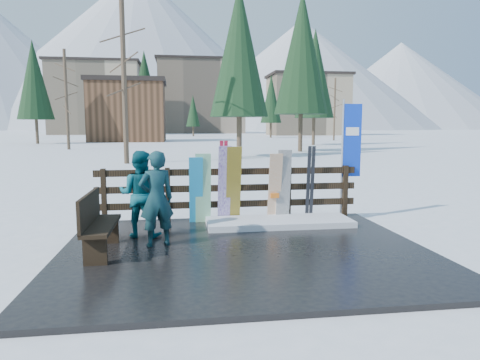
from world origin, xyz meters
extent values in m
plane|color=white|center=(0.00, 0.00, 0.00)|extent=(700.00, 700.00, 0.00)
cube|color=black|center=(0.00, 0.00, 0.04)|extent=(6.00, 5.00, 0.08)
cube|color=black|center=(-2.60, 2.20, 0.66)|extent=(0.10, 0.10, 1.15)
cube|color=black|center=(-1.30, 2.20, 0.66)|extent=(0.10, 0.10, 1.15)
cube|color=black|center=(0.00, 2.20, 0.66)|extent=(0.10, 0.10, 1.15)
cube|color=black|center=(1.30, 2.20, 0.66)|extent=(0.10, 0.10, 1.15)
cube|color=black|center=(2.60, 2.20, 0.66)|extent=(0.10, 0.10, 1.15)
cube|color=black|center=(0.00, 2.20, 0.43)|extent=(5.60, 0.05, 0.14)
cube|color=black|center=(0.00, 2.20, 0.78)|extent=(5.60, 0.05, 0.14)
cube|color=black|center=(0.00, 2.20, 1.13)|extent=(5.60, 0.05, 0.14)
cube|color=white|center=(0.96, 1.60, 0.14)|extent=(2.96, 1.00, 0.12)
cube|color=black|center=(-2.28, 0.06, 0.53)|extent=(0.40, 1.50, 0.06)
cube|color=black|center=(-2.28, -0.54, 0.30)|extent=(0.34, 0.06, 0.45)
cube|color=black|center=(-2.28, 0.66, 0.30)|extent=(0.34, 0.06, 0.45)
cube|color=black|center=(-2.46, 0.06, 0.80)|extent=(0.05, 1.50, 0.50)
cube|color=#1F98D4|center=(-0.72, 1.98, 0.78)|extent=(0.28, 0.31, 1.39)
cube|color=white|center=(-0.57, 1.98, 0.81)|extent=(0.32, 0.26, 1.46)
cube|color=yellow|center=(0.06, 1.98, 0.88)|extent=(0.31, 0.39, 1.60)
cube|color=white|center=(-0.13, 1.98, 0.89)|extent=(0.26, 0.38, 1.62)
cube|color=black|center=(1.14, 1.98, 0.84)|extent=(0.29, 0.22, 1.52)
cube|color=white|center=(0.95, 1.98, 0.80)|extent=(0.28, 0.29, 1.45)
cube|color=#B51632|center=(-0.19, 2.05, 0.94)|extent=(0.08, 0.29, 1.72)
cube|color=#B51632|center=(-0.10, 2.05, 0.94)|extent=(0.07, 0.29, 1.72)
cube|color=black|center=(1.70, 2.05, 0.88)|extent=(0.08, 0.16, 1.59)
cube|color=black|center=(1.79, 2.05, 0.88)|extent=(0.08, 0.16, 1.59)
cylinder|color=silver|center=(2.53, 2.25, 1.38)|extent=(0.04, 0.04, 2.60)
cube|color=#0B35CB|center=(2.75, 2.25, 1.78)|extent=(0.42, 0.02, 1.60)
imported|color=#164C41|center=(-1.44, 0.40, 0.89)|extent=(0.68, 0.54, 1.61)
imported|color=#0B4F5D|center=(-1.77, 1.06, 0.87)|extent=(0.86, 0.73, 1.58)
cube|color=tan|center=(-22.00, 110.00, 9.00)|extent=(22.00, 14.00, 18.00)
cube|color=black|center=(-22.00, 110.00, 18.30)|extent=(23.10, 14.70, 0.60)
cube|color=gray|center=(6.00, 130.00, 11.00)|extent=(26.00, 16.00, 22.00)
cube|color=black|center=(6.00, 130.00, 22.30)|extent=(27.30, 16.80, 0.60)
cube|color=tan|center=(30.00, 95.00, 7.00)|extent=(18.00, 12.00, 14.00)
cube|color=black|center=(30.00, 95.00, 14.30)|extent=(18.90, 12.60, 0.60)
cube|color=brown|center=(-8.00, 55.00, 4.00)|extent=(10.00, 8.00, 8.00)
cube|color=black|center=(-8.00, 55.00, 8.30)|extent=(10.50, 8.40, 0.60)
cylinder|color=#382B1E|center=(-4.00, 18.00, 5.17)|extent=(0.28, 0.28, 10.35)
cone|color=black|center=(3.00, 22.00, 5.47)|extent=(3.94, 3.94, 10.94)
cone|color=black|center=(9.00, 28.00, 6.21)|extent=(4.47, 4.47, 12.42)
cylinder|color=#382B1E|center=(-11.00, 34.00, 4.46)|extent=(0.28, 0.28, 8.92)
cone|color=black|center=(14.00, 40.00, 6.09)|extent=(4.38, 4.38, 12.17)
cone|color=black|center=(-18.00, 48.00, 5.84)|extent=(4.21, 4.21, 11.69)
cylinder|color=#382B1E|center=(22.00, 55.00, 4.61)|extent=(0.28, 0.28, 9.22)
cone|color=black|center=(-6.00, 60.00, 6.37)|extent=(4.58, 4.58, 12.73)
cone|color=black|center=(16.00, 72.00, 5.48)|extent=(3.95, 3.95, 10.97)
cone|color=black|center=(2.00, 85.00, 4.15)|extent=(2.99, 2.99, 8.30)
cone|color=white|center=(-30.00, 340.00, 60.00)|extent=(260.00, 260.00, 120.00)
cone|color=white|center=(90.00, 310.00, 40.00)|extent=(200.00, 200.00, 80.00)
cone|color=white|center=(180.00, 330.00, 35.00)|extent=(180.00, 180.00, 70.00)
camera|label=1|loc=(-1.05, -6.79, 2.09)|focal=32.00mm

